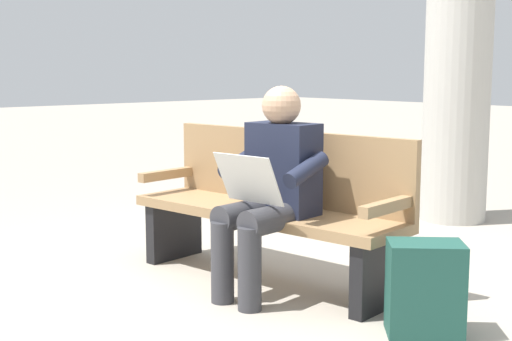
% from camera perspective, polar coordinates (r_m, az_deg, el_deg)
% --- Properties ---
extents(ground_plane, '(40.00, 40.00, 0.00)m').
position_cam_1_polar(ground_plane, '(4.36, 0.63, -8.82)').
color(ground_plane, '#A89E8E').
extents(bench_near, '(1.84, 0.69, 0.90)m').
position_cam_1_polar(bench_near, '(4.30, 1.26, -2.75)').
color(bench_near, '#9E7A51').
rests_on(bench_near, ground).
extents(person_seated, '(0.60, 0.60, 1.18)m').
position_cam_1_polar(person_seated, '(3.98, 1.17, -1.17)').
color(person_seated, '#1E2338').
rests_on(person_seated, ground).
extents(backpack, '(0.42, 0.42, 0.46)m').
position_cam_1_polar(backpack, '(3.56, 13.34, -9.22)').
color(backpack, '#1E4C42').
rests_on(backpack, ground).
extents(support_pillar, '(0.54, 0.54, 3.53)m').
position_cam_1_polar(support_pillar, '(6.19, 16.05, 12.42)').
color(support_pillar, '#B2AFA8').
rests_on(support_pillar, ground).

